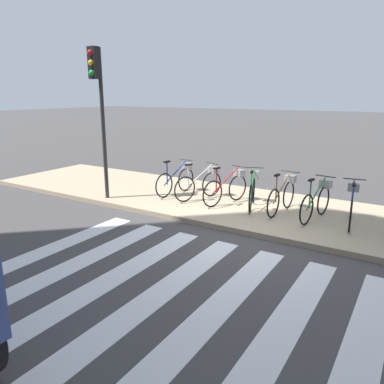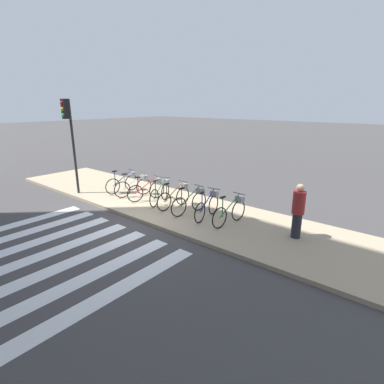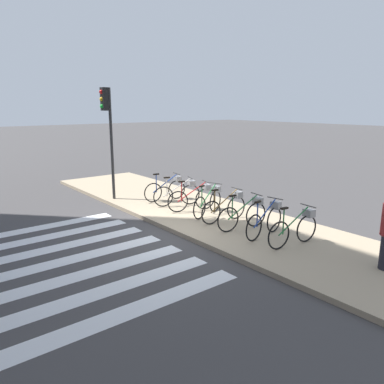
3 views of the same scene
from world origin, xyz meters
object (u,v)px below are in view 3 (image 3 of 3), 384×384
at_px(parked_bicycle_0, 167,188).
at_px(parked_bicycle_4, 227,206).
at_px(parked_bicycle_5, 245,213).
at_px(parked_bicycle_2, 194,197).
at_px(parked_bicycle_1, 180,192).
at_px(parked_bicycle_3, 209,201).
at_px(parked_bicycle_6, 267,219).
at_px(parked_bicycle_7, 296,227).
at_px(traffic_light, 108,121).

xyz_separation_m(parked_bicycle_0, parked_bicycle_4, (3.02, -0.08, 0.00)).
bearing_deg(parked_bicycle_5, parked_bicycle_2, 178.06).
distance_m(parked_bicycle_2, parked_bicycle_4, 1.42).
bearing_deg(parked_bicycle_1, parked_bicycle_5, -1.67).
height_order(parked_bicycle_3, parked_bicycle_4, same).
xyz_separation_m(parked_bicycle_1, parked_bicycle_6, (3.73, -0.06, 0.00)).
relative_size(parked_bicycle_6, parked_bicycle_7, 1.00).
distance_m(parked_bicycle_4, parked_bicycle_6, 1.51).
relative_size(parked_bicycle_0, traffic_light, 0.42).
distance_m(parked_bicycle_2, traffic_light, 3.98).
xyz_separation_m(parked_bicycle_4, traffic_light, (-4.39, -1.38, 2.28)).
xyz_separation_m(parked_bicycle_2, parked_bicycle_7, (3.80, -0.01, 0.00)).
relative_size(parked_bicycle_1, parked_bicycle_3, 0.99).
relative_size(parked_bicycle_5, parked_bicycle_6, 1.00).
relative_size(parked_bicycle_1, parked_bicycle_4, 0.95).
xyz_separation_m(parked_bicycle_1, parked_bicycle_7, (4.59, -0.03, 0.00)).
bearing_deg(parked_bicycle_1, parked_bicycle_2, -0.92).
xyz_separation_m(parked_bicycle_3, parked_bicycle_7, (3.16, -0.07, 0.00)).
xyz_separation_m(parked_bicycle_3, traffic_light, (-3.60, -1.42, 2.28)).
bearing_deg(traffic_light, parked_bicycle_5, 13.93).
height_order(parked_bicycle_6, traffic_light, traffic_light).
xyz_separation_m(parked_bicycle_0, parked_bicycle_2, (1.60, -0.10, 0.00)).
distance_m(parked_bicycle_1, parked_bicycle_2, 0.79).
xyz_separation_m(parked_bicycle_5, traffic_light, (-5.20, -1.29, 2.28)).
bearing_deg(parked_bicycle_5, parked_bicycle_0, 177.44).
bearing_deg(parked_bicycle_5, parked_bicycle_4, 173.56).
xyz_separation_m(parked_bicycle_1, traffic_light, (-2.17, -1.38, 2.28)).
bearing_deg(parked_bicycle_6, parked_bicycle_5, -177.56).
height_order(parked_bicycle_4, traffic_light, traffic_light).
distance_m(parked_bicycle_0, parked_bicycle_5, 3.84).
relative_size(parked_bicycle_0, parked_bicycle_1, 1.05).
relative_size(parked_bicycle_4, parked_bicycle_5, 1.01).
height_order(parked_bicycle_2, parked_bicycle_4, same).
height_order(parked_bicycle_0, parked_bicycle_2, same).
height_order(parked_bicycle_0, parked_bicycle_4, same).
bearing_deg(parked_bicycle_3, parked_bicycle_0, 178.95).
xyz_separation_m(parked_bicycle_5, parked_bicycle_7, (1.57, 0.06, 0.00)).
bearing_deg(parked_bicycle_4, parked_bicycle_1, -179.92).
relative_size(parked_bicycle_4, parked_bicycle_7, 1.00).
height_order(parked_bicycle_1, parked_bicycle_4, same).
distance_m(parked_bicycle_0, parked_bicycle_7, 5.40).
bearing_deg(traffic_light, parked_bicycle_4, 17.46).
height_order(parked_bicycle_3, parked_bicycle_6, same).
bearing_deg(parked_bicycle_3, traffic_light, -158.49).
bearing_deg(parked_bicycle_2, parked_bicycle_6, -0.88).
distance_m(parked_bicycle_2, parked_bicycle_3, 0.64).
bearing_deg(traffic_light, parked_bicycle_3, 21.51).
xyz_separation_m(parked_bicycle_4, parked_bicycle_6, (1.51, -0.06, 0.00)).
bearing_deg(parked_bicycle_0, parked_bicycle_6, -1.78).
distance_m(parked_bicycle_4, parked_bicycle_7, 2.38).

